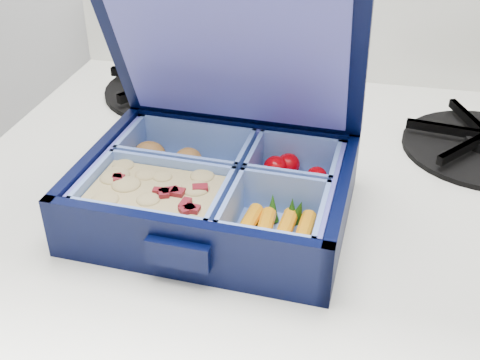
# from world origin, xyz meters

# --- Properties ---
(bento_box) EXTENTS (0.24, 0.19, 0.05)m
(bento_box) POSITION_xyz_m (-0.38, 1.59, 0.98)
(bento_box) COLOR black
(bento_box) RESTS_ON stove
(burner_grate_rear) EXTENTS (0.19, 0.19, 0.02)m
(burner_grate_rear) POSITION_xyz_m (-0.49, 1.84, 0.96)
(burner_grate_rear) COLOR black
(burner_grate_rear) RESTS_ON stove
(fork) EXTENTS (0.08, 0.17, 0.01)m
(fork) POSITION_xyz_m (-0.34, 1.72, 0.95)
(fork) COLOR silver
(fork) RESTS_ON stove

